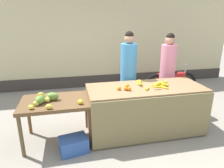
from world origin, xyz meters
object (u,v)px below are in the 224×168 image
at_px(vendor_woman_blue_shirt, 128,75).
at_px(parked_motorcycle, 171,81).
at_px(vendor_woman_pink_shirt, 167,73).
at_px(produce_crate, 74,145).
at_px(produce_sack, 99,108).

relative_size(vendor_woman_blue_shirt, parked_motorcycle, 1.17).
distance_m(vendor_woman_blue_shirt, vendor_woman_pink_shirt, 0.95).
bearing_deg(produce_crate, parked_motorcycle, 36.26).
bearing_deg(produce_sack, vendor_woman_pink_shirt, 2.66).
bearing_deg(vendor_woman_blue_shirt, produce_sack, -179.36).
xyz_separation_m(parked_motorcycle, produce_crate, (-2.80, -2.05, -0.27)).
bearing_deg(vendor_woman_pink_shirt, vendor_woman_blue_shirt, -175.95).
distance_m(vendor_woman_pink_shirt, produce_sack, 1.74).
bearing_deg(vendor_woman_blue_shirt, vendor_woman_pink_shirt, 4.05).
height_order(vendor_woman_pink_shirt, produce_sack, vendor_woman_pink_shirt).
xyz_separation_m(vendor_woman_pink_shirt, parked_motorcycle, (0.61, 0.90, -0.51)).
height_order(vendor_woman_pink_shirt, parked_motorcycle, vendor_woman_pink_shirt).
height_order(vendor_woman_pink_shirt, produce_crate, vendor_woman_pink_shirt).
relative_size(vendor_woman_blue_shirt, vendor_woman_pink_shirt, 1.03).
bearing_deg(parked_motorcycle, vendor_woman_pink_shirt, -124.20).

